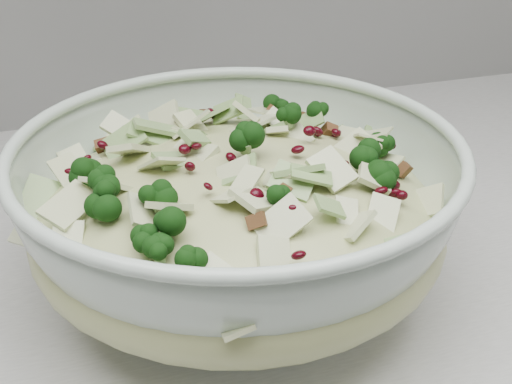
# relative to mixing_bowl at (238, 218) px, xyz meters

# --- Properties ---
(mixing_bowl) EXTENTS (0.38, 0.38, 0.12)m
(mixing_bowl) POSITION_rel_mixing_bowl_xyz_m (0.00, 0.00, 0.00)
(mixing_bowl) COLOR silver
(mixing_bowl) RESTS_ON counter
(salad) EXTENTS (0.32, 0.32, 0.12)m
(salad) POSITION_rel_mixing_bowl_xyz_m (-0.00, -0.00, 0.02)
(salad) COLOR #C0C486
(salad) RESTS_ON mixing_bowl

